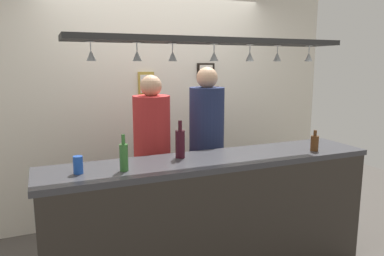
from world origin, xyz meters
TOP-DOWN VIEW (x-y plane):
  - ground_plane at (0.00, 0.00)m, footprint 8.00×8.00m
  - back_wall at (0.00, 1.10)m, footprint 4.40×0.06m
  - bar_counter at (0.00, -0.51)m, footprint 2.70×0.55m
  - overhead_glass_rack at (0.00, -0.30)m, footprint 2.20×0.36m
  - hanging_wineglass_far_left at (-0.90, -0.24)m, footprint 0.07×0.07m
  - hanging_wineglass_left at (-0.58, -0.25)m, footprint 0.07×0.07m
  - hanging_wineglass_center_left at (-0.30, -0.25)m, footprint 0.07×0.07m
  - hanging_wineglass_center at (0.01, -0.31)m, footprint 0.07×0.07m
  - hanging_wineglass_center_right at (0.31, -0.34)m, footprint 0.07×0.07m
  - hanging_wineglass_right at (0.60, -0.30)m, footprint 0.07×0.07m
  - hanging_wineglass_far_right at (0.89, -0.35)m, footprint 0.07×0.07m
  - person_left_red_shirt at (-0.32, 0.29)m, footprint 0.34×0.34m
  - person_right_navy_shirt at (0.24, 0.29)m, footprint 0.34×0.34m
  - bottle_beer_brown_stubby at (0.90, -0.47)m, footprint 0.07×0.07m
  - bottle_wine_dark_red at (-0.24, -0.24)m, footprint 0.08×0.08m
  - bottle_beer_green_import at (-0.73, -0.42)m, footprint 0.06×0.06m
  - drink_can at (-1.04, -0.37)m, footprint 0.07×0.07m
  - picture_frame_lower_pair at (0.60, 1.06)m, footprint 0.30×0.02m
  - picture_frame_crest at (-0.15, 1.06)m, footprint 0.18×0.02m
  - picture_frame_upper_small at (0.58, 1.06)m, footprint 0.22×0.02m

SIDE VIEW (x-z plane):
  - ground_plane at x=0.00m, z-range 0.00..0.00m
  - bar_counter at x=0.00m, z-range 0.18..1.20m
  - person_left_red_shirt at x=-0.32m, z-range 0.17..1.84m
  - person_right_navy_shirt at x=0.24m, z-range 0.18..1.92m
  - drink_can at x=-1.04m, z-range 1.03..1.15m
  - bottle_beer_brown_stubby at x=0.90m, z-range 1.01..1.19m
  - bottle_beer_green_import at x=-0.73m, z-range 1.00..1.26m
  - bottle_wine_dark_red at x=-0.24m, z-range 0.99..1.29m
  - back_wall at x=0.00m, z-range 0.00..2.60m
  - picture_frame_lower_pair at x=0.60m, z-range 1.32..1.50m
  - picture_frame_crest at x=-0.15m, z-range 1.42..1.68m
  - picture_frame_upper_small at x=0.58m, z-range 1.59..1.77m
  - hanging_wineglass_far_left at x=-0.90m, z-range 1.76..1.89m
  - hanging_wineglass_left at x=-0.58m, z-range 1.76..1.89m
  - hanging_wineglass_center_left at x=-0.30m, z-range 1.76..1.89m
  - hanging_wineglass_center at x=0.01m, z-range 1.76..1.89m
  - hanging_wineglass_center_right at x=0.31m, z-range 1.76..1.89m
  - hanging_wineglass_right at x=0.60m, z-range 1.76..1.89m
  - hanging_wineglass_far_right at x=0.89m, z-range 1.76..1.89m
  - overhead_glass_rack at x=0.00m, z-range 1.92..1.96m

